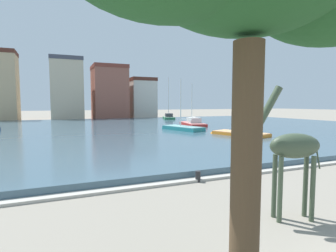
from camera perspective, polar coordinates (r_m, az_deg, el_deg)
The scene contains 12 objects.
harbor_water at distance 34.99m, azimuth -12.97°, elevation -0.84°, with size 81.32×46.89×0.41m, color #3D5666.
quay_edge_coping at distance 12.64m, azimuth 5.99°, elevation -11.27°, with size 81.32×0.50×0.12m, color #ADA89E.
giraffe_statue at distance 8.89m, azimuth 24.59°, elevation -4.38°, with size 2.40×1.18×4.30m.
sailboat_red at distance 39.44m, azimuth 5.05°, elevation 0.36°, with size 3.55×7.92×6.50m.
sailboat_green at distance 55.80m, azimuth 0.10°, elevation 1.70°, with size 3.54×6.33×8.92m.
sailboat_orange at distance 27.72m, azimuth 14.48°, elevation -1.53°, with size 3.87×6.65×7.89m.
sailboat_teal at distance 32.28m, azimuth 2.51°, elevation -0.73°, with size 3.57×6.58×6.49m.
mooring_bollard at distance 12.46m, azimuth 6.38°, elevation -10.59°, with size 0.24×0.24×0.50m, color #232326.
townhouse_end_terrace at distance 61.79m, azimuth -31.68°, elevation 7.16°, with size 5.31×6.54×13.77m.
townhouse_corner_house at distance 61.53m, azimuth -20.75°, elevation 7.28°, with size 6.50×8.14×13.15m.
townhouse_narrow_midrow at distance 62.07m, azimuth -12.33°, elevation 6.93°, with size 7.37×7.82×12.01m.
townhouse_tall_gabled at distance 64.78m, azimuth -5.52°, elevation 5.87°, with size 5.85×5.95×9.64m.
Camera 1 is at (-5.85, -2.13, 3.54)m, focal length 28.68 mm.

